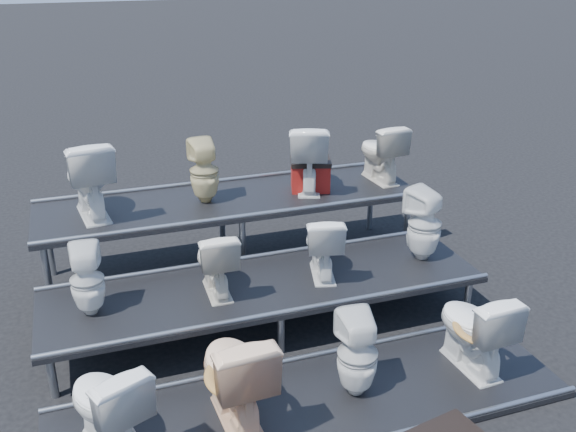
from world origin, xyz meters
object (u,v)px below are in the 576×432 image
object	(u,v)px
toilet_0	(107,405)
toilet_5	(215,261)
toilet_11	(381,152)
red_crate	(310,176)
toilet_4	(87,280)
toilet_9	(204,171)
toilet_3	(474,328)
toilet_7	(424,224)
toilet_8	(88,178)
toilet_10	(308,157)
toilet_1	(235,374)
toilet_2	(357,354)
toilet_6	(323,245)

from	to	relation	value
toilet_0	toilet_5	xyz separation A→B (m)	(1.11, 1.30, 0.34)
toilet_11	red_crate	distance (m)	0.91
toilet_4	toilet_9	xyz separation A→B (m)	(1.33, 1.30, 0.42)
toilet_3	toilet_7	distance (m)	1.38
toilet_8	toilet_10	world-z (taller)	toilet_8
toilet_1	toilet_9	size ratio (longest dim) A/B	1.22
toilet_0	toilet_10	xyz separation A→B (m)	(2.51, 2.60, 0.81)
toilet_2	toilet_3	world-z (taller)	toilet_3
toilet_0	toilet_2	distance (m)	1.96
toilet_7	toilet_3	bearing A→B (deg)	58.20
toilet_4	toilet_5	xyz separation A→B (m)	(1.14, 0.00, -0.00)
toilet_8	toilet_10	distance (m)	2.40
toilet_4	toilet_10	distance (m)	2.89
toilet_7	red_crate	bearing A→B (deg)	-80.75
toilet_10	toilet_11	size ratio (longest dim) A/B	1.11
red_crate	toilet_3	bearing A→B (deg)	-61.74
toilet_7	toilet_9	xyz separation A→B (m)	(-1.98, 1.30, 0.37)
toilet_2	toilet_5	size ratio (longest dim) A/B	1.14
toilet_0	toilet_9	world-z (taller)	toilet_9
toilet_4	toilet_8	bearing A→B (deg)	-92.28
toilet_2	toilet_6	distance (m)	1.36
toilet_3	toilet_4	world-z (taller)	toilet_4
toilet_7	red_crate	distance (m)	1.50
toilet_1	toilet_7	size ratio (longest dim) A/B	1.12
toilet_7	red_crate	world-z (taller)	toilet_7
toilet_2	red_crate	distance (m)	2.71
toilet_3	toilet_4	size ratio (longest dim) A/B	1.19
toilet_2	toilet_6	world-z (taller)	toilet_6
toilet_0	toilet_11	size ratio (longest dim) A/B	1.09
toilet_2	toilet_0	bearing A→B (deg)	4.24
toilet_2	toilet_10	size ratio (longest dim) A/B	0.94
toilet_3	toilet_5	bearing A→B (deg)	-36.77
toilet_1	toilet_8	distance (m)	2.84
toilet_11	red_crate	xyz separation A→B (m)	(-0.89, -0.02, -0.20)
toilet_5	toilet_10	distance (m)	1.96
toilet_3	toilet_9	bearing A→B (deg)	-59.09
toilet_5	red_crate	size ratio (longest dim) A/B	1.50
toilet_0	toilet_4	bearing A→B (deg)	-111.69
toilet_4	toilet_5	distance (m)	1.14
toilet_3	toilet_6	bearing A→B (deg)	-58.90
toilet_9	toilet_10	xyz separation A→B (m)	(1.20, 0.00, 0.04)
toilet_3	toilet_9	xyz separation A→B (m)	(-1.74, 2.60, 0.76)
toilet_5	toilet_7	size ratio (longest dim) A/B	0.85
toilet_7	toilet_9	bearing A→B (deg)	-54.71
toilet_5	toilet_6	world-z (taller)	toilet_6
toilet_1	toilet_9	world-z (taller)	toilet_9
toilet_0	toilet_6	xyz separation A→B (m)	(2.17, 1.30, 0.34)
toilet_6	toilet_8	distance (m)	2.49
toilet_9	toilet_0	bearing A→B (deg)	60.52
toilet_7	toilet_10	bearing A→B (deg)	-80.45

